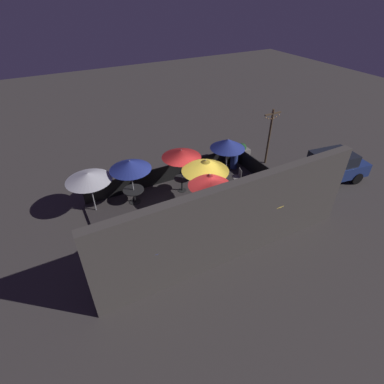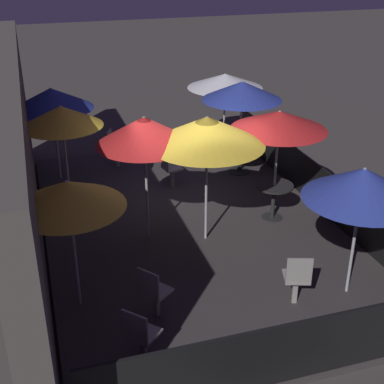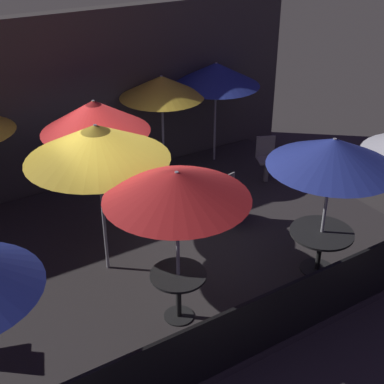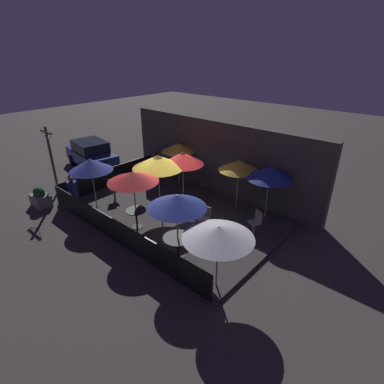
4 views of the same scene
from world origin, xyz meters
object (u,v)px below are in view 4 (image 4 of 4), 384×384
object	(u,v)px
patio_umbrella_1	(133,177)
planter_box	(40,198)
patio_umbrella_6	(158,162)
patio_chair_1	(154,177)
parked_car_0	(91,154)
light_post	(51,156)
patio_chair_0	(149,170)
patron_0	(73,192)
patio_chair_3	(256,222)
patio_umbrella_3	(239,165)
dining_table_0	(178,241)
patio_umbrella_8	(218,232)
patio_chair_4	(205,217)
patio_umbrella_2	(183,158)
dining_table_1	(136,214)
patio_umbrella_7	(270,172)
patio_umbrella_5	(178,147)
patio_umbrella_4	(91,165)
patio_umbrella_0	(177,201)
patio_chair_2	(113,188)

from	to	relation	value
patio_umbrella_1	planter_box	bearing A→B (deg)	-161.53
planter_box	patio_umbrella_6	bearing A→B (deg)	35.77
patio_umbrella_1	patio_chair_1	size ratio (longest dim) A/B	2.55
parked_car_0	light_post	bearing A→B (deg)	-51.66
patio_umbrella_6	patio_chair_0	distance (m)	3.93
patron_0	patio_chair_3	bearing A→B (deg)	115.31
patio_umbrella_3	dining_table_0	world-z (taller)	patio_umbrella_3
patio_umbrella_8	patio_chair_3	distance (m)	3.48
planter_box	patio_chair_4	bearing A→B (deg)	25.31
patio_umbrella_2	patio_chair_0	size ratio (longest dim) A/B	2.63
patio_umbrella_1	dining_table_1	bearing A→B (deg)	180.00
patio_umbrella_6	planter_box	xyz separation A→B (m)	(-4.48, -3.23, -1.93)
patio_umbrella_7	patio_chair_0	size ratio (longest dim) A/B	2.40
dining_table_0	patio_chair_3	distance (m)	3.16
patio_umbrella_8	dining_table_1	bearing A→B (deg)	173.41
patio_umbrella_5	patio_umbrella_3	bearing A→B (deg)	-3.36
patio_umbrella_4	patio_chair_4	size ratio (longest dim) A/B	2.37
dining_table_0	patio_chair_3	size ratio (longest dim) A/B	1.04
dining_table_0	patio_chair_4	distance (m)	1.93
patio_chair_1	light_post	distance (m)	5.01
dining_table_1	patio_umbrella_4	bearing A→B (deg)	-177.88
dining_table_0	patio_umbrella_4	bearing A→B (deg)	178.57
patio_chair_0	parked_car_0	world-z (taller)	parked_car_0
patio_chair_3	patio_umbrella_5	bearing A→B (deg)	-82.14
light_post	parked_car_0	xyz separation A→B (m)	(-1.78, 3.09, -1.02)
parked_car_0	dining_table_1	bearing A→B (deg)	-11.31
dining_table_0	patio_chair_3	xyz separation A→B (m)	(1.26, 2.90, -0.05)
patio_chair_0	light_post	distance (m)	4.78
patio_umbrella_4	patio_chair_1	world-z (taller)	patio_umbrella_4
patio_umbrella_3	dining_table_0	distance (m)	4.46
patio_umbrella_8	patio_chair_1	size ratio (longest dim) A/B	2.24
patron_0	patio_umbrella_6	bearing A→B (deg)	125.78
patio_umbrella_6	patio_chair_4	world-z (taller)	patio_umbrella_6
patio_umbrella_0	patio_umbrella_2	world-z (taller)	patio_umbrella_2
patio_umbrella_4	patio_chair_1	size ratio (longest dim) A/B	2.45
patio_umbrella_6	patio_chair_3	size ratio (longest dim) A/B	2.59
light_post	patio_umbrella_0	bearing A→B (deg)	1.14
patio_chair_1	patio_umbrella_3	bearing A→B (deg)	63.04
dining_table_0	patron_0	xyz separation A→B (m)	(-6.09, -0.41, 0.02)
patio_chair_4	parked_car_0	world-z (taller)	parked_car_0
patio_umbrella_7	patio_chair_0	bearing A→B (deg)	-175.32
patio_umbrella_6	light_post	xyz separation A→B (m)	(-5.38, -2.00, -0.47)
patio_chair_0	dining_table_1	bearing A→B (deg)	0.00
patio_umbrella_4	planter_box	world-z (taller)	patio_umbrella_4
patio_umbrella_2	patio_umbrella_8	xyz separation A→B (m)	(4.27, -3.15, -0.34)
patio_chair_3	patio_umbrella_0	bearing A→B (deg)	-0.00
patio_umbrella_6	patio_chair_2	size ratio (longest dim) A/B	2.63
patio_umbrella_2	planter_box	xyz separation A→B (m)	(-4.90, -4.28, -1.91)
patio_umbrella_1	patio_chair_2	world-z (taller)	patio_umbrella_1
patio_chair_2	light_post	bearing A→B (deg)	-138.59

